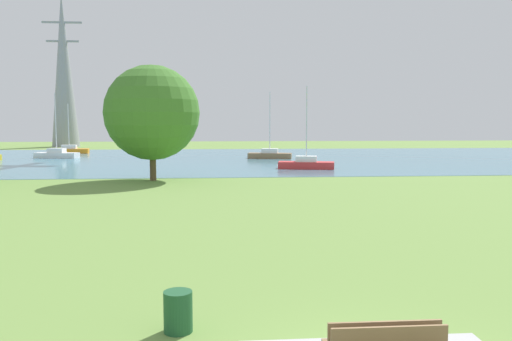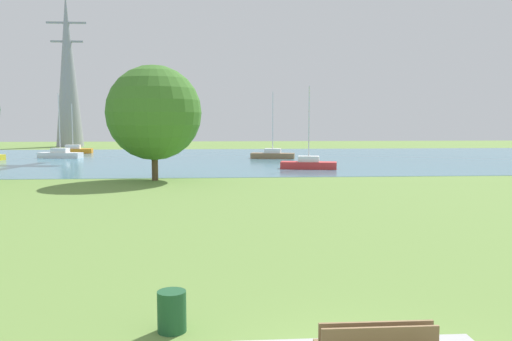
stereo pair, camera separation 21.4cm
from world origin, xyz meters
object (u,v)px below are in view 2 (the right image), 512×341
electricity_pylon (68,70)px  litter_bin (172,311)px  sailboat_white (60,154)px  tree_west_near (154,113)px  sailboat_brown (273,154)px  sailboat_orange (73,150)px  sailboat_red (309,164)px

electricity_pylon → litter_bin: bearing=-73.1°
electricity_pylon → sailboat_white: bearing=-76.5°
tree_west_near → sailboat_brown: bearing=63.3°
sailboat_orange → sailboat_red: bearing=-42.1°
sailboat_brown → electricity_pylon: bearing=134.8°
tree_west_near → sailboat_white: bearing=119.8°
sailboat_red → sailboat_orange: (-26.60, 24.06, -0.01)m
tree_west_near → electricity_pylon: size_ratio=0.32×
electricity_pylon → tree_west_near: bearing=-68.6°
sailboat_white → litter_bin: bearing=-71.2°
sailboat_white → electricity_pylon: 31.35m
litter_bin → sailboat_red: size_ratio=0.11×
sailboat_orange → electricity_pylon: 23.74m
litter_bin → sailboat_brown: 47.69m
sailboat_red → electricity_pylon: 55.67m
litter_bin → sailboat_white: size_ratio=0.11×
sailboat_white → electricity_pylon: bearing=103.5°
sailboat_red → tree_west_near: tree_west_near is taller
litter_bin → sailboat_orange: (-17.92, 58.45, 0.06)m
electricity_pylon → sailboat_orange: bearing=-73.5°
sailboat_brown → sailboat_red: size_ratio=1.03×
tree_west_near → sailboat_orange: bearing=114.2°
sailboat_orange → sailboat_white: bearing=-83.7°
litter_bin → sailboat_orange: 61.13m
litter_bin → tree_west_near: 27.03m
litter_bin → electricity_pylon: bearing=106.9°
sailboat_brown → sailboat_white: size_ratio=1.02×
sailboat_white → tree_west_near: tree_west_near is taller
sailboat_white → electricity_pylon: size_ratio=0.29×
litter_bin → sailboat_white: (-16.97, 49.88, 0.07)m
sailboat_brown → sailboat_red: sailboat_brown is taller
sailboat_orange → electricity_pylon: size_ratio=0.25×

